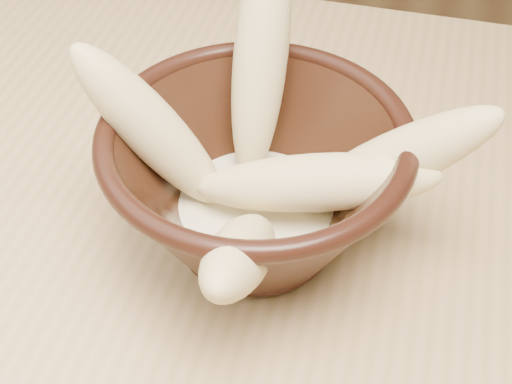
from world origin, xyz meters
TOP-DOWN VIEW (x-y plane):
  - bowl at (-0.08, 0.09)m, footprint 0.18×0.18m
  - milk_puddle at (-0.08, 0.09)m, footprint 0.10×0.10m
  - banana_upright at (-0.09, 0.15)m, footprint 0.04×0.11m
  - banana_left at (-0.14, 0.08)m, footprint 0.11×0.04m
  - banana_right at (-0.00, 0.10)m, footprint 0.13×0.05m
  - banana_across at (-0.04, 0.08)m, footprint 0.15×0.05m
  - banana_front at (-0.07, 0.02)m, footprint 0.04×0.12m

SIDE VIEW (x-z plane):
  - milk_puddle at x=-0.08m, z-range 0.78..0.79m
  - bowl at x=-0.08m, z-range 0.76..0.86m
  - banana_front at x=-0.07m, z-range 0.77..0.86m
  - banana_across at x=-0.04m, z-range 0.79..0.85m
  - banana_right at x=0.00m, z-range 0.77..0.88m
  - banana_left at x=-0.14m, z-range 0.78..0.90m
  - banana_upright at x=-0.09m, z-range 0.78..0.93m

